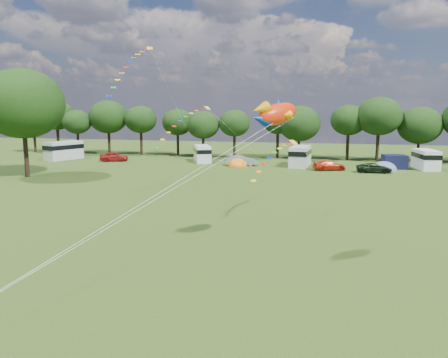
% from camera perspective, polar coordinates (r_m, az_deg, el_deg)
% --- Properties ---
extents(ground_plane, '(180.00, 180.00, 0.00)m').
position_cam_1_polar(ground_plane, '(21.60, -5.04, -13.93)').
color(ground_plane, black).
rests_on(ground_plane, ground).
extents(tree_line, '(102.98, 10.98, 10.27)m').
position_cam_1_polar(tree_line, '(73.85, 12.59, 7.37)').
color(tree_line, black).
rests_on(tree_line, ground).
extents(big_tree, '(10.00, 10.00, 13.28)m').
position_cam_1_polar(big_tree, '(59.27, -24.84, 8.92)').
color(big_tree, black).
rests_on(big_tree, ground).
extents(car_a, '(4.87, 3.04, 1.51)m').
position_cam_1_polar(car_a, '(72.65, -14.18, 2.85)').
color(car_a, maroon).
rests_on(car_a, ground).
extents(car_b, '(4.62, 2.78, 1.53)m').
position_cam_1_polar(car_b, '(65.10, 2.24, 2.43)').
color(car_b, gray).
rests_on(car_b, ground).
extents(car_c, '(4.75, 3.17, 1.32)m').
position_cam_1_polar(car_c, '(61.89, 13.56, 1.72)').
color(car_c, red).
rests_on(car_c, ground).
extents(car_d, '(4.75, 2.34, 1.27)m').
position_cam_1_polar(car_d, '(61.29, 19.02, 1.37)').
color(car_d, black).
rests_on(car_d, ground).
extents(campervan_a, '(4.65, 6.71, 3.03)m').
position_cam_1_polar(campervan_a, '(77.37, -20.21, 3.59)').
color(campervan_a, '#B3B3B5').
rests_on(campervan_a, ground).
extents(campervan_b, '(4.16, 5.78, 2.61)m').
position_cam_1_polar(campervan_b, '(69.58, -2.85, 3.39)').
color(campervan_b, silver).
rests_on(campervan_b, ground).
extents(campervan_c, '(3.05, 6.18, 2.93)m').
position_cam_1_polar(campervan_c, '(65.30, 9.92, 3.03)').
color(campervan_c, silver).
rests_on(campervan_c, ground).
extents(campervan_d, '(3.08, 5.79, 2.71)m').
position_cam_1_polar(campervan_d, '(67.64, 24.87, 2.42)').
color(campervan_d, white).
rests_on(campervan_d, ground).
extents(tent_orange, '(2.90, 3.18, 2.27)m').
position_cam_1_polar(tent_orange, '(64.44, 1.81, 1.69)').
color(tent_orange, orange).
rests_on(tent_orange, ground).
extents(tent_greyblue, '(3.48, 3.81, 2.59)m').
position_cam_1_polar(tent_greyblue, '(63.62, 20.20, 1.03)').
color(tent_greyblue, slate).
rests_on(tent_greyblue, ground).
extents(awning_navy, '(3.44, 2.93, 1.96)m').
position_cam_1_polar(awning_navy, '(66.42, 21.36, 2.12)').
color(awning_navy, black).
rests_on(awning_navy, ground).
extents(fish_kite, '(2.87, 3.09, 1.79)m').
position_cam_1_polar(fish_kite, '(24.79, 6.59, 8.45)').
color(fish_kite, red).
rests_on(fish_kite, ground).
extents(streamer_kite_a, '(3.41, 5.54, 5.78)m').
position_cam_1_polar(streamer_kite_a, '(51.17, -11.79, 14.60)').
color(streamer_kite_a, '#FFB111').
rests_on(streamer_kite_a, ground).
extents(streamer_kite_b, '(4.14, 4.64, 3.77)m').
position_cam_1_polar(streamer_kite_b, '(41.10, -4.87, 7.71)').
color(streamer_kite_b, gold).
rests_on(streamer_kite_b, ground).
extents(streamer_kite_c, '(3.08, 4.94, 2.78)m').
position_cam_1_polar(streamer_kite_c, '(34.11, 7.07, 3.34)').
color(streamer_kite_c, gold).
rests_on(streamer_kite_c, ground).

